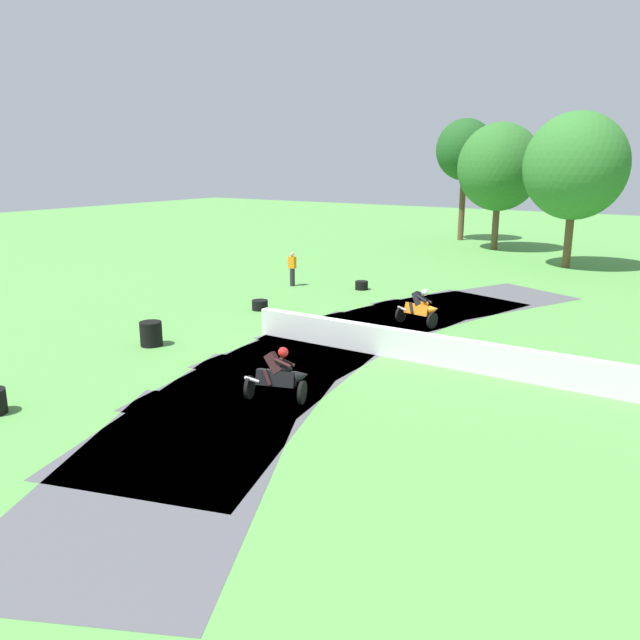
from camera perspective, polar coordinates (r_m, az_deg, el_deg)
The scene contains 12 objects.
ground_plane at distance 20.81m, azimuth 0.48°, elevation -2.21°, with size 120.00×120.00×0.00m, color #569947.
track_asphalt at distance 20.37m, azimuth 2.62°, elevation -2.59°, with size 8.32×27.61×0.01m.
safety_barrier at distance 18.49m, azimuth 14.81°, elevation -3.39°, with size 0.30×15.88×0.90m, color white.
motorcycle_lead_orange at distance 23.37m, azimuth 9.03°, elevation 1.07°, with size 1.71×1.00×1.43m.
motorcycle_chase_black at distance 15.93m, azimuth -3.71°, elevation -5.05°, with size 1.68×1.15×1.43m.
tire_stack_near at distance 29.63m, azimuth 3.78°, elevation 3.15°, with size 0.60×0.60×0.40m.
tire_stack_mid_a at distance 25.65m, azimuth -5.46°, elevation 1.36°, with size 0.65×0.65×0.40m.
tire_stack_mid_b at distance 21.31m, azimuth -15.04°, elevation -1.20°, with size 0.72×0.72×0.80m.
track_marshal at distance 30.36m, azimuth -2.52°, elevation 4.62°, with size 0.34×0.24×1.63m.
tree_far_right at distance 49.04m, azimuth 12.99°, elevation 14.73°, with size 4.23×4.23×8.85m.
tree_mid_rise at distance 44.21m, azimuth 15.92°, elevation 13.15°, with size 5.44×5.44×8.30m.
tree_behind_barrier at distance 37.92m, azimuth 22.10°, elevation 12.76°, with size 5.53×5.53×8.48m.
Camera 1 is at (10.80, -16.78, 5.92)m, focal length 35.37 mm.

